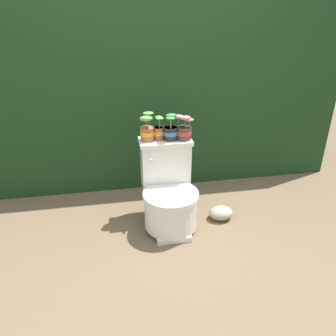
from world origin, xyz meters
The scene contains 8 objects.
ground_plane centered at (0.00, 0.00, 0.00)m, with size 12.00×12.00×0.00m, color brown.
hedge_backdrop centered at (0.00, 1.04, 0.88)m, with size 3.76×0.63×1.77m.
toilet centered at (0.08, 0.08, 0.29)m, with size 0.43×0.56×0.69m.
potted_plant_left centered at (-0.06, 0.24, 0.77)m, with size 0.11×0.11×0.22m.
potted_plant_midleft centered at (0.03, 0.25, 0.75)m, with size 0.09×0.10×0.18m.
potted_plant_middle centered at (0.12, 0.22, 0.76)m, with size 0.11×0.13×0.21m.
potted_plant_midright centered at (0.22, 0.21, 0.77)m, with size 0.16×0.12×0.20m.
garden_stone centered at (0.52, 0.07, 0.06)m, with size 0.20×0.16×0.11m.
Camera 1 is at (-0.33, -2.12, 1.60)m, focal length 35.00 mm.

